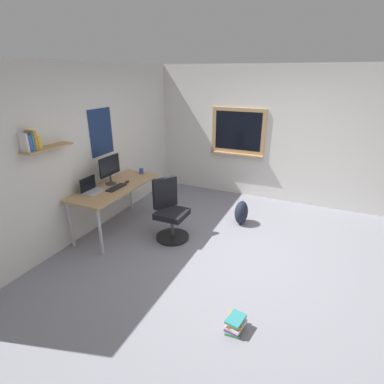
{
  "coord_description": "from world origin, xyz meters",
  "views": [
    {
      "loc": [
        -3.5,
        -0.94,
        2.45
      ],
      "look_at": [
        0.13,
        0.71,
        0.85
      ],
      "focal_mm": 28.03,
      "sensor_mm": 36.0,
      "label": 1
    }
  ],
  "objects_px": {
    "desk": "(116,190)",
    "monitor_primary": "(110,168)",
    "keyboard": "(116,188)",
    "computer_mouse": "(127,182)",
    "book_stack_on_floor": "(235,324)",
    "office_chair": "(170,213)",
    "backpack": "(241,212)",
    "laptop": "(91,189)",
    "coffee_mug": "(141,171)"
  },
  "relations": [
    {
      "from": "desk",
      "to": "keyboard",
      "type": "xyz_separation_m",
      "value": [
        -0.08,
        -0.08,
        0.08
      ]
    },
    {
      "from": "book_stack_on_floor",
      "to": "laptop",
      "type": "bearing_deg",
      "value": 70.39
    },
    {
      "from": "keyboard",
      "to": "monitor_primary",
      "type": "bearing_deg",
      "value": 57.71
    },
    {
      "from": "desk",
      "to": "book_stack_on_floor",
      "type": "distance_m",
      "value": 2.8
    },
    {
      "from": "computer_mouse",
      "to": "backpack",
      "type": "distance_m",
      "value": 2.0
    },
    {
      "from": "desk",
      "to": "office_chair",
      "type": "xyz_separation_m",
      "value": [
        0.11,
        -0.92,
        -0.28
      ]
    },
    {
      "from": "laptop",
      "to": "monitor_primary",
      "type": "height_order",
      "value": "monitor_primary"
    },
    {
      "from": "monitor_primary",
      "to": "book_stack_on_floor",
      "type": "relative_size",
      "value": 1.91
    },
    {
      "from": "laptop",
      "to": "book_stack_on_floor",
      "type": "xyz_separation_m",
      "value": [
        -0.92,
        -2.57,
        -0.73
      ]
    },
    {
      "from": "coffee_mug",
      "to": "computer_mouse",
      "type": "bearing_deg",
      "value": -174.36
    },
    {
      "from": "monitor_primary",
      "to": "computer_mouse",
      "type": "bearing_deg",
      "value": -50.23
    },
    {
      "from": "keyboard",
      "to": "laptop",
      "type": "bearing_deg",
      "value": 139.66
    },
    {
      "from": "computer_mouse",
      "to": "keyboard",
      "type": "bearing_deg",
      "value": 180.0
    },
    {
      "from": "book_stack_on_floor",
      "to": "office_chair",
      "type": "bearing_deg",
      "value": 47.09
    },
    {
      "from": "backpack",
      "to": "book_stack_on_floor",
      "type": "height_order",
      "value": "backpack"
    },
    {
      "from": "monitor_primary",
      "to": "coffee_mug",
      "type": "xyz_separation_m",
      "value": [
        0.67,
        -0.14,
        -0.22
      ]
    },
    {
      "from": "coffee_mug",
      "to": "book_stack_on_floor",
      "type": "bearing_deg",
      "value": -129.81
    },
    {
      "from": "book_stack_on_floor",
      "to": "computer_mouse",
      "type": "bearing_deg",
      "value": 57.62
    },
    {
      "from": "monitor_primary",
      "to": "keyboard",
      "type": "bearing_deg",
      "value": -122.29
    },
    {
      "from": "desk",
      "to": "coffee_mug",
      "type": "distance_m",
      "value": 0.72
    },
    {
      "from": "backpack",
      "to": "office_chair",
      "type": "bearing_deg",
      "value": 135.12
    },
    {
      "from": "office_chair",
      "to": "keyboard",
      "type": "relative_size",
      "value": 2.57
    },
    {
      "from": "office_chair",
      "to": "backpack",
      "type": "relative_size",
      "value": 2.29
    },
    {
      "from": "computer_mouse",
      "to": "laptop",
      "type": "bearing_deg",
      "value": 156.92
    },
    {
      "from": "book_stack_on_floor",
      "to": "backpack",
      "type": "bearing_deg",
      "value": 14.47
    },
    {
      "from": "office_chair",
      "to": "book_stack_on_floor",
      "type": "height_order",
      "value": "office_chair"
    },
    {
      "from": "book_stack_on_floor",
      "to": "coffee_mug",
      "type": "bearing_deg",
      "value": 50.19
    },
    {
      "from": "laptop",
      "to": "book_stack_on_floor",
      "type": "height_order",
      "value": "laptop"
    },
    {
      "from": "office_chair",
      "to": "coffee_mug",
      "type": "height_order",
      "value": "office_chair"
    },
    {
      "from": "computer_mouse",
      "to": "coffee_mug",
      "type": "height_order",
      "value": "coffee_mug"
    },
    {
      "from": "keyboard",
      "to": "book_stack_on_floor",
      "type": "xyz_separation_m",
      "value": [
        -1.2,
        -2.33,
        -0.69
      ]
    },
    {
      "from": "laptop",
      "to": "monitor_primary",
      "type": "relative_size",
      "value": 0.67
    },
    {
      "from": "computer_mouse",
      "to": "book_stack_on_floor",
      "type": "relative_size",
      "value": 0.43
    },
    {
      "from": "desk",
      "to": "coffee_mug",
      "type": "xyz_separation_m",
      "value": [
        0.71,
        -0.03,
        0.12
      ]
    },
    {
      "from": "computer_mouse",
      "to": "book_stack_on_floor",
      "type": "distance_m",
      "value": 2.84
    },
    {
      "from": "laptop",
      "to": "backpack",
      "type": "relative_size",
      "value": 0.75
    },
    {
      "from": "monitor_primary",
      "to": "book_stack_on_floor",
      "type": "bearing_deg",
      "value": -117.6
    },
    {
      "from": "coffee_mug",
      "to": "book_stack_on_floor",
      "type": "height_order",
      "value": "coffee_mug"
    },
    {
      "from": "desk",
      "to": "monitor_primary",
      "type": "height_order",
      "value": "monitor_primary"
    },
    {
      "from": "backpack",
      "to": "keyboard",
      "type": "bearing_deg",
      "value": 122.02
    },
    {
      "from": "keyboard",
      "to": "book_stack_on_floor",
      "type": "relative_size",
      "value": 1.52
    },
    {
      "from": "keyboard",
      "to": "book_stack_on_floor",
      "type": "distance_m",
      "value": 2.71
    },
    {
      "from": "backpack",
      "to": "desk",
      "type": "bearing_deg",
      "value": 118.93
    },
    {
      "from": "computer_mouse",
      "to": "desk",
      "type": "bearing_deg",
      "value": 157.34
    },
    {
      "from": "coffee_mug",
      "to": "book_stack_on_floor",
      "type": "distance_m",
      "value": 3.18
    },
    {
      "from": "desk",
      "to": "book_stack_on_floor",
      "type": "height_order",
      "value": "desk"
    },
    {
      "from": "keyboard",
      "to": "office_chair",
      "type": "bearing_deg",
      "value": -77.53
    },
    {
      "from": "desk",
      "to": "book_stack_on_floor",
      "type": "xyz_separation_m",
      "value": [
        -1.28,
        -2.41,
        -0.61
      ]
    },
    {
      "from": "desk",
      "to": "laptop",
      "type": "xyz_separation_m",
      "value": [
        -0.36,
        0.16,
        0.12
      ]
    },
    {
      "from": "desk",
      "to": "laptop",
      "type": "distance_m",
      "value": 0.41
    }
  ]
}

